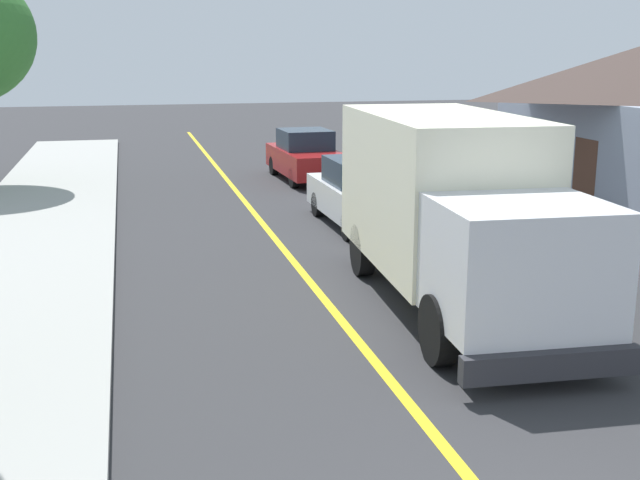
{
  "coord_description": "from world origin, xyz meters",
  "views": [
    {
      "loc": [
        -3.23,
        -4.36,
        4.29
      ],
      "look_at": [
        -0.39,
        7.21,
        1.4
      ],
      "focal_mm": 44.37,
      "sensor_mm": 36.0,
      "label": 1
    }
  ],
  "objects": [
    {
      "name": "centre_line_yellow",
      "position": [
        0.0,
        10.0,
        0.0
      ],
      "size": [
        0.16,
        56.0,
        0.01
      ],
      "primitive_type": "cube",
      "color": "gold",
      "rests_on": "ground"
    },
    {
      "name": "box_truck",
      "position": [
        2.04,
        7.8,
        1.77
      ],
      "size": [
        2.82,
        7.31,
        3.2
      ],
      "color": "#F2EDCC",
      "rests_on": "ground"
    },
    {
      "name": "parked_car_near",
      "position": [
        2.38,
        14.07,
        0.79
      ],
      "size": [
        1.86,
        4.43,
        1.67
      ],
      "color": "silver",
      "rests_on": "ground"
    },
    {
      "name": "parked_car_mid",
      "position": [
        2.59,
        21.33,
        0.79
      ],
      "size": [
        1.99,
        4.47,
        1.67
      ],
      "color": "maroon",
      "rests_on": "ground"
    },
    {
      "name": "stop_sign",
      "position": [
        4.53,
        9.94,
        1.86
      ],
      "size": [
        0.8,
        0.1,
        2.65
      ],
      "color": "gray",
      "rests_on": "ground"
    }
  ]
}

